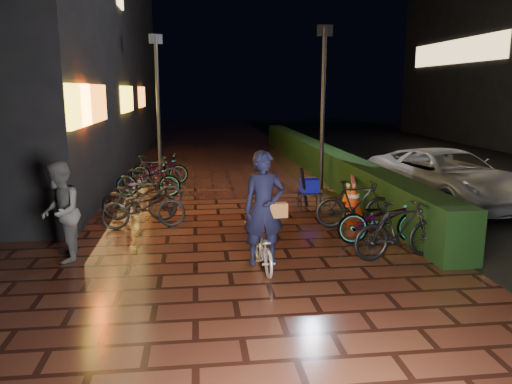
{
  "coord_description": "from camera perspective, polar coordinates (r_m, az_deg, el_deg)",
  "views": [
    {
      "loc": [
        -1.04,
        -9.38,
        2.93
      ],
      "look_at": [
        0.01,
        -0.55,
        1.1
      ],
      "focal_mm": 35.0,
      "sensor_mm": 36.0,
      "label": 1
    }
  ],
  "objects": [
    {
      "name": "lamp_post_hedge",
      "position": [
        14.91,
        7.67,
        10.27
      ],
      "size": [
        0.45,
        0.13,
        4.73
      ],
      "color": "black",
      "rests_on": "ground"
    },
    {
      "name": "bystander_person",
      "position": [
        9.17,
        -21.46,
        -2.15
      ],
      "size": [
        0.81,
        0.96,
        1.75
      ],
      "primitive_type": "imported",
      "rotation": [
        0.0,
        0.0,
        -1.38
      ],
      "color": "#525355",
      "rests_on": "ground"
    },
    {
      "name": "cart_assembly",
      "position": [
        12.34,
        6.05,
        0.55
      ],
      "size": [
        0.61,
        0.61,
        1.12
      ],
      "color": "black",
      "rests_on": "ground"
    },
    {
      "name": "ground",
      "position": [
        9.88,
        -0.45,
        -5.62
      ],
      "size": [
        80.0,
        80.0,
        0.0
      ],
      "primitive_type": "plane",
      "color": "#381911",
      "rests_on": "ground"
    },
    {
      "name": "van",
      "position": [
        13.96,
        20.97,
        1.66
      ],
      "size": [
        3.2,
        5.34,
        1.39
      ],
      "primitive_type": "imported",
      "rotation": [
        0.0,
        0.0,
        0.19
      ],
      "color": "#9D9DA1",
      "rests_on": "ground"
    },
    {
      "name": "parked_bikes_storefront",
      "position": [
        13.37,
        -12.15,
        0.83
      ],
      "size": [
        2.03,
        5.87,
        1.04
      ],
      "color": "black",
      "rests_on": "ground"
    },
    {
      "name": "traffic_barrier",
      "position": [
        12.81,
        10.96,
        -0.07
      ],
      "size": [
        0.9,
        1.87,
        0.76
      ],
      "color": "red",
      "rests_on": "ground"
    },
    {
      "name": "cyclist",
      "position": [
        8.15,
        0.86,
        -3.99
      ],
      "size": [
        0.73,
        1.41,
        1.99
      ],
      "color": "silver",
      "rests_on": "ground"
    },
    {
      "name": "parked_bikes_hedge",
      "position": [
        9.98,
        13.79,
        -2.8
      ],
      "size": [
        1.96,
        2.74,
        1.04
      ],
      "color": "black",
      "rests_on": "ground"
    },
    {
      "name": "lamp_post_sf",
      "position": [
        17.58,
        -11.15,
        10.36
      ],
      "size": [
        0.44,
        0.25,
        4.74
      ],
      "color": "black",
      "rests_on": "ground"
    },
    {
      "name": "hedge",
      "position": [
        18.08,
        7.16,
        3.82
      ],
      "size": [
        0.7,
        20.0,
        1.0
      ],
      "primitive_type": "cube",
      "color": "black",
      "rests_on": "ground"
    }
  ]
}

